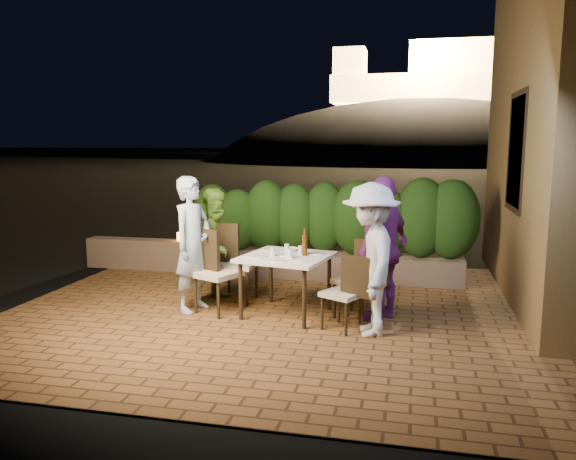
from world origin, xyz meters
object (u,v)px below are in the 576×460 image
(beer_bottle, at_px, (305,242))
(bowl, at_px, (292,249))
(diner_blue, at_px, (193,244))
(chair_right_back, at_px, (356,278))
(diner_green, at_px, (217,244))
(chair_left_front, at_px, (218,272))
(parapet_lamp, at_px, (180,237))
(diner_white, at_px, (370,259))
(dining_table, at_px, (286,285))
(chair_left_back, at_px, (237,263))
(chair_right_front, at_px, (343,292))
(diner_purple, at_px, (384,249))

(beer_bottle, xyz_separation_m, bowl, (-0.22, 0.24, -0.15))
(beer_bottle, distance_m, diner_blue, 1.42)
(bowl, height_order, chair_right_back, chair_right_back)
(chair_right_back, bearing_deg, diner_green, 15.06)
(chair_left_front, bearing_deg, parapet_lamp, 148.19)
(diner_blue, distance_m, diner_white, 2.28)
(diner_blue, bearing_deg, chair_right_back, -69.22)
(chair_left_front, height_order, chair_right_back, chair_left_front)
(dining_table, distance_m, diner_white, 1.25)
(beer_bottle, height_order, chair_left_back, beer_bottle)
(bowl, height_order, chair_left_back, chair_left_back)
(chair_left_front, relative_size, chair_right_front, 1.19)
(bowl, distance_m, chair_right_back, 0.92)
(bowl, bearing_deg, diner_green, 169.32)
(parapet_lamp, bearing_deg, chair_left_front, -55.96)
(diner_purple, bearing_deg, diner_white, 14.99)
(dining_table, distance_m, chair_left_back, 0.91)
(bowl, height_order, parapet_lamp, bowl)
(diner_green, height_order, diner_white, diner_white)
(diner_green, xyz_separation_m, diner_white, (2.13, -0.97, 0.09))
(diner_white, bearing_deg, beer_bottle, -133.57)
(chair_right_front, relative_size, diner_white, 0.52)
(diner_green, bearing_deg, bowl, -73.10)
(bowl, xyz_separation_m, chair_right_front, (0.74, -0.68, -0.33))
(bowl, height_order, diner_purple, diner_purple)
(dining_table, relative_size, parapet_lamp, 7.14)
(chair_left_back, distance_m, parapet_lamp, 2.15)
(dining_table, distance_m, beer_bottle, 0.59)
(bowl, bearing_deg, diner_white, -36.00)
(bowl, distance_m, parapet_lamp, 2.85)
(bowl, relative_size, diner_green, 0.11)
(diner_green, xyz_separation_m, parapet_lamp, (-1.20, 1.50, -0.19))
(chair_right_back, bearing_deg, diner_blue, 31.43)
(chair_left_back, bearing_deg, dining_table, -27.99)
(dining_table, xyz_separation_m, chair_right_front, (0.75, -0.39, 0.06))
(chair_left_back, distance_m, diner_purple, 2.01)
(diner_green, bearing_deg, diner_white, -86.88)
(diner_white, bearing_deg, chair_left_back, -128.35)
(dining_table, height_order, diner_green, diner_green)
(chair_right_front, bearing_deg, chair_left_front, 17.28)
(diner_green, bearing_deg, chair_left_front, -132.78)
(dining_table, relative_size, bowl, 5.79)
(bowl, bearing_deg, diner_purple, -10.40)
(parapet_lamp, bearing_deg, bowl, -36.85)
(beer_bottle, bearing_deg, chair_left_back, 158.08)
(bowl, relative_size, chair_right_back, 0.18)
(chair_left_back, height_order, diner_white, diner_white)
(diner_blue, bearing_deg, dining_table, -69.82)
(parapet_lamp, bearing_deg, chair_right_front, -38.30)
(chair_left_front, bearing_deg, diner_purple, 28.83)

